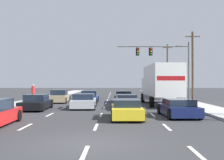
{
  "coord_description": "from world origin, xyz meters",
  "views": [
    {
      "loc": [
        0.93,
        -9.78,
        2.15
      ],
      "look_at": [
        0.66,
        13.59,
        2.34
      ],
      "focal_mm": 44.81,
      "sensor_mm": 36.0,
      "label": 1
    }
  ],
  "objects": [
    {
      "name": "car_navy",
      "position": [
        4.87,
        7.74,
        0.53
      ],
      "size": [
        2.11,
        4.22,
        1.11
      ],
      "color": "#141E4C",
      "rests_on": "ground_plane"
    },
    {
      "name": "car_gray",
      "position": [
        1.82,
        20.75,
        0.54
      ],
      "size": [
        1.97,
        4.38,
        1.19
      ],
      "color": "slate",
      "rests_on": "ground_plane"
    },
    {
      "name": "car_yellow",
      "position": [
        1.59,
        6.73,
        0.54
      ],
      "size": [
        1.88,
        4.12,
        1.14
      ],
      "color": "yellow",
      "rests_on": "ground_plane"
    },
    {
      "name": "sidewalk_left",
      "position": [
        -8.22,
        20.0,
        0.07
      ],
      "size": [
        2.55,
        80.0,
        0.14
      ],
      "primitive_type": "cube",
      "color": "#B2AFA8",
      "rests_on": "ground_plane"
    },
    {
      "name": "utility_pole_far",
      "position": [
        10.39,
        40.8,
        4.65
      ],
      "size": [
        1.8,
        0.28,
        9.02
      ],
      "color": "brown",
      "rests_on": "ground_plane"
    },
    {
      "name": "sidewalk_right",
      "position": [
        8.22,
        20.0,
        0.07
      ],
      "size": [
        2.55,
        80.0,
        0.14
      ],
      "primitive_type": "cube",
      "color": "#B2AFA8",
      "rests_on": "ground_plane"
    },
    {
      "name": "lane_markings",
      "position": [
        -0.0,
        21.15,
        0.0
      ],
      "size": [
        6.94,
        57.0,
        0.01
      ],
      "color": "silver",
      "rests_on": "ground_plane"
    },
    {
      "name": "utility_pole_mid",
      "position": [
        10.45,
        24.55,
        4.32
      ],
      "size": [
        1.8,
        0.28,
        8.36
      ],
      "color": "brown",
      "rests_on": "ground_plane"
    },
    {
      "name": "ground_plane",
      "position": [
        0.0,
        25.0,
        0.0
      ],
      "size": [
        140.0,
        140.0,
        0.0
      ],
      "primitive_type": "plane",
      "color": "#333335"
    },
    {
      "name": "traffic_signal_mast",
      "position": [
        6.47,
        25.17,
        5.37
      ],
      "size": [
        9.03,
        0.69,
        7.2
      ],
      "color": "#595B56",
      "rests_on": "ground_plane"
    },
    {
      "name": "car_tan",
      "position": [
        -4.98,
        19.84,
        0.61
      ],
      "size": [
        2.0,
        4.46,
        1.35
      ],
      "color": "tan",
      "rests_on": "ground_plane"
    },
    {
      "name": "car_silver",
      "position": [
        -1.66,
        13.32,
        0.55
      ],
      "size": [
        2.13,
        4.6,
        1.21
      ],
      "color": "#B7BABF",
      "rests_on": "ground_plane"
    },
    {
      "name": "car_black",
      "position": [
        -5.22,
        11.91,
        0.55
      ],
      "size": [
        1.94,
        4.28,
        1.21
      ],
      "color": "black",
      "rests_on": "ground_plane"
    },
    {
      "name": "car_blue",
      "position": [
        -1.83,
        20.1,
        0.56
      ],
      "size": [
        1.91,
        4.17,
        1.25
      ],
      "color": "#1E389E",
      "rests_on": "ground_plane"
    },
    {
      "name": "car_maroon",
      "position": [
        1.84,
        12.91,
        0.54
      ],
      "size": [
        1.97,
        4.23,
        1.16
      ],
      "color": "maroon",
      "rests_on": "ground_plane"
    },
    {
      "name": "pedestrian_near_corner",
      "position": [
        -8.0,
        20.51,
        1.03
      ],
      "size": [
        0.38,
        0.38,
        1.78
      ],
      "color": "brown",
      "rests_on": "sidewalk_left"
    },
    {
      "name": "box_truck",
      "position": [
        5.16,
        16.42,
        2.13
      ],
      "size": [
        2.86,
        9.13,
        3.7
      ],
      "color": "white",
      "rests_on": "ground_plane"
    }
  ]
}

